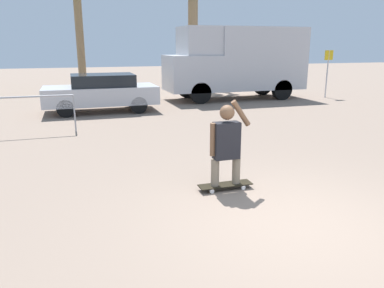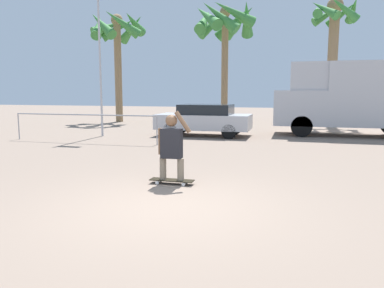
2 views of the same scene
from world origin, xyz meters
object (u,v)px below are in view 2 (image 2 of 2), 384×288
person_skateboarder (171,144)px  palm_tree_far_left (117,33)px  palm_tree_near_van (334,30)px  flagpole (101,50)px  camper_van (353,96)px  parked_car_silver (204,119)px  skateboard (172,180)px  palm_tree_center_background (225,24)px

person_skateboarder → palm_tree_far_left: palm_tree_far_left is taller
palm_tree_near_van → flagpole: palm_tree_near_van is taller
palm_tree_near_van → person_skateboarder: bearing=-105.9°
camper_van → parked_car_silver: (-6.23, -1.64, -1.00)m
person_skateboarder → parked_car_silver: person_skateboarder is taller
skateboard → palm_tree_near_van: palm_tree_near_van is taller
skateboard → palm_tree_far_left: palm_tree_far_left is taller
person_skateboarder → palm_tree_center_background: palm_tree_center_background is taller
camper_van → palm_tree_far_left: bearing=161.4°
skateboard → palm_tree_far_left: size_ratio=0.14×
camper_van → palm_tree_near_van: 6.30m
palm_tree_center_background → parked_car_silver: bearing=-86.4°
palm_tree_far_left → palm_tree_near_van: bearing=2.9°
camper_van → flagpole: flagpole is taller
person_skateboarder → flagpole: size_ratio=0.22×
parked_car_silver → person_skateboarder: bearing=-81.0°
palm_tree_near_van → palm_tree_far_left: 12.92m
parked_car_silver → palm_tree_center_background: (-0.44, 7.06, 5.26)m
palm_tree_far_left → skateboard: bearing=-60.1°
flagpole → palm_tree_far_left: bearing=111.6°
person_skateboarder → palm_tree_near_van: palm_tree_near_van is taller
person_skateboarder → parked_car_silver: 8.74m
parked_car_silver → skateboard: bearing=-81.0°
palm_tree_center_background → flagpole: (-3.77, -8.36, -2.32)m
camper_van → palm_tree_near_van: size_ratio=0.89×
palm_tree_near_van → palm_tree_far_left: size_ratio=1.02×
person_skateboarder → palm_tree_near_van: bearing=74.1°
skateboard → flagpole: flagpole is taller
person_skateboarder → palm_tree_center_background: bearing=96.5°
camper_van → palm_tree_center_background: 9.59m
camper_van → palm_tree_center_background: (-6.66, 5.43, 4.25)m
skateboard → flagpole: (-5.57, 7.34, 3.59)m
parked_car_silver → palm_tree_near_van: 10.01m
palm_tree_center_background → palm_tree_far_left: size_ratio=1.06×
palm_tree_near_van → flagpole: 12.94m
palm_tree_center_background → flagpole: palm_tree_center_background is taller
person_skateboarder → flagpole: flagpole is taller
skateboard → flagpole: 9.89m
skateboard → palm_tree_center_background: size_ratio=0.13×
person_skateboarder → parked_car_silver: (-1.36, 8.63, -0.13)m
palm_tree_near_van → parked_car_silver: bearing=-130.2°
camper_van → flagpole: size_ratio=0.97×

